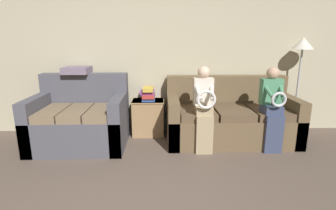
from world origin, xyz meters
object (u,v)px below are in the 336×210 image
at_px(child_left_seated, 204,105).
at_px(book_stack, 148,94).
at_px(floor_lamp, 302,53).
at_px(couch_main, 229,119).
at_px(couch_side, 81,121).
at_px(side_shelf, 148,117).
at_px(child_right_seated, 272,106).
at_px(throw_pillow, 77,70).

relative_size(child_left_seated, book_stack, 3.70).
relative_size(book_stack, floor_lamp, 0.20).
bearing_deg(book_stack, couch_main, -11.31).
bearing_deg(couch_main, child_left_seated, -139.95).
bearing_deg(child_left_seated, couch_side, 171.53).
xyz_separation_m(couch_side, child_left_seated, (1.78, -0.26, 0.30)).
xyz_separation_m(child_left_seated, floor_lamp, (1.63, 0.65, 0.66)).
bearing_deg(side_shelf, floor_lamp, -0.04).
relative_size(couch_main, couch_side, 1.46).
distance_m(child_left_seated, child_right_seated, 0.95).
distance_m(child_right_seated, floor_lamp, 1.16).
bearing_deg(side_shelf, book_stack, 0.97).
distance_m(child_right_seated, book_stack, 1.87).
bearing_deg(child_left_seated, child_right_seated, 0.10).
relative_size(book_stack, throw_pillow, 0.83).
xyz_separation_m(child_left_seated, child_right_seated, (0.95, 0.00, -0.02)).
distance_m(couch_main, child_left_seated, 0.70).
distance_m(couch_side, book_stack, 1.11).
xyz_separation_m(child_right_seated, floor_lamp, (0.68, 0.65, 0.68)).
xyz_separation_m(couch_side, book_stack, (0.98, 0.39, 0.32)).
distance_m(couch_side, child_right_seated, 2.76).
xyz_separation_m(couch_main, child_left_seated, (-0.48, -0.40, 0.32)).
bearing_deg(child_right_seated, child_left_seated, -179.90).
bearing_deg(couch_side, child_right_seated, -5.50).
distance_m(couch_main, side_shelf, 1.30).
height_order(side_shelf, book_stack, book_stack).
height_order(child_right_seated, book_stack, child_right_seated).
bearing_deg(throw_pillow, child_right_seated, -12.09).
relative_size(couch_side, book_stack, 4.14).
relative_size(couch_main, side_shelf, 3.35).
relative_size(child_left_seated, child_right_seated, 1.01).
distance_m(couch_side, floor_lamp, 3.56).
bearing_deg(couch_side, side_shelf, 21.79).
distance_m(couch_side, throw_pillow, 0.80).
height_order(couch_side, child_right_seated, child_right_seated).
distance_m(floor_lamp, throw_pillow, 3.52).
xyz_separation_m(book_stack, throw_pillow, (-1.09, -0.05, 0.39)).
bearing_deg(child_right_seated, side_shelf, 159.58).
distance_m(couch_main, couch_side, 2.26).
height_order(couch_main, side_shelf, couch_main).
relative_size(child_right_seated, side_shelf, 2.01).
bearing_deg(child_right_seated, floor_lamp, 43.96).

